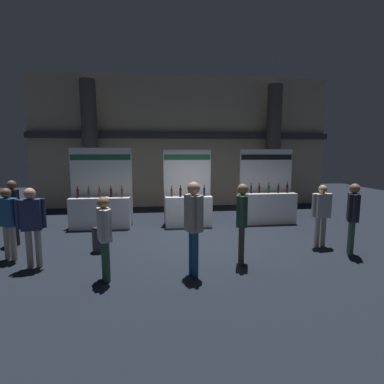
{
  "coord_description": "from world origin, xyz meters",
  "views": [
    {
      "loc": [
        -1.09,
        -7.63,
        2.4
      ],
      "look_at": [
        -0.09,
        1.07,
        1.18
      ],
      "focal_mm": 26.94,
      "sensor_mm": 36.0,
      "label": 1
    }
  ],
  "objects_px": {
    "exhibitor_booth_0": "(101,208)",
    "trash_bin": "(100,239)",
    "visitor_8": "(105,232)",
    "visitor_7": "(32,221)",
    "exhibitor_booth_2": "(268,204)",
    "visitor_6": "(353,213)",
    "visitor_5": "(242,217)",
    "visitor_4": "(321,210)",
    "visitor_0": "(8,218)",
    "visitor_2": "(13,207)",
    "exhibitor_booth_1": "(188,207)",
    "visitor_1": "(194,220)"
  },
  "relations": [
    {
      "from": "exhibitor_booth_0",
      "to": "trash_bin",
      "type": "distance_m",
      "value": 2.36
    },
    {
      "from": "visitor_8",
      "to": "visitor_7",
      "type": "bearing_deg",
      "value": 41.75
    },
    {
      "from": "exhibitor_booth_2",
      "to": "visitor_6",
      "type": "xyz_separation_m",
      "value": [
        0.77,
        -3.25,
        0.37
      ]
    },
    {
      "from": "visitor_5",
      "to": "visitor_4",
      "type": "bearing_deg",
      "value": 129.06
    },
    {
      "from": "visitor_5",
      "to": "visitor_7",
      "type": "distance_m",
      "value": 4.35
    },
    {
      "from": "visitor_0",
      "to": "visitor_4",
      "type": "relative_size",
      "value": 1.02
    },
    {
      "from": "visitor_2",
      "to": "visitor_7",
      "type": "distance_m",
      "value": 2.01
    },
    {
      "from": "visitor_5",
      "to": "visitor_6",
      "type": "xyz_separation_m",
      "value": [
        2.71,
        0.25,
        -0.04
      ]
    },
    {
      "from": "exhibitor_booth_0",
      "to": "visitor_0",
      "type": "bearing_deg",
      "value": -118.89
    },
    {
      "from": "visitor_6",
      "to": "visitor_5",
      "type": "bearing_deg",
      "value": -55.93
    },
    {
      "from": "exhibitor_booth_2",
      "to": "visitor_0",
      "type": "relative_size",
      "value": 1.54
    },
    {
      "from": "exhibitor_booth_0",
      "to": "visitor_4",
      "type": "height_order",
      "value": "exhibitor_booth_0"
    },
    {
      "from": "visitor_6",
      "to": "exhibitor_booth_2",
      "type": "bearing_deg",
      "value": -137.86
    },
    {
      "from": "exhibitor_booth_1",
      "to": "trash_bin",
      "type": "distance_m",
      "value": 3.3
    },
    {
      "from": "visitor_6",
      "to": "visitor_8",
      "type": "bearing_deg",
      "value": -53.27
    },
    {
      "from": "trash_bin",
      "to": "visitor_2",
      "type": "relative_size",
      "value": 0.36
    },
    {
      "from": "visitor_7",
      "to": "exhibitor_booth_0",
      "type": "bearing_deg",
      "value": 68.0
    },
    {
      "from": "exhibitor_booth_0",
      "to": "visitor_7",
      "type": "height_order",
      "value": "exhibitor_booth_0"
    },
    {
      "from": "exhibitor_booth_1",
      "to": "visitor_7",
      "type": "height_order",
      "value": "exhibitor_booth_1"
    },
    {
      "from": "visitor_8",
      "to": "exhibitor_booth_2",
      "type": "bearing_deg",
      "value": -71.48
    },
    {
      "from": "visitor_4",
      "to": "visitor_7",
      "type": "relative_size",
      "value": 0.94
    },
    {
      "from": "visitor_0",
      "to": "visitor_2",
      "type": "xyz_separation_m",
      "value": [
        -0.41,
        1.13,
        0.03
      ]
    },
    {
      "from": "exhibitor_booth_0",
      "to": "visitor_6",
      "type": "xyz_separation_m",
      "value": [
        6.31,
        -3.22,
        0.38
      ]
    },
    {
      "from": "exhibitor_booth_1",
      "to": "trash_bin",
      "type": "height_order",
      "value": "exhibitor_booth_1"
    },
    {
      "from": "exhibitor_booth_0",
      "to": "visitor_1",
      "type": "bearing_deg",
      "value": -57.68
    },
    {
      "from": "trash_bin",
      "to": "visitor_8",
      "type": "distance_m",
      "value": 1.84
    },
    {
      "from": "exhibitor_booth_0",
      "to": "exhibitor_booth_2",
      "type": "xyz_separation_m",
      "value": [
        5.54,
        0.03,
        0.01
      ]
    },
    {
      "from": "exhibitor_booth_1",
      "to": "visitor_6",
      "type": "height_order",
      "value": "exhibitor_booth_1"
    },
    {
      "from": "visitor_2",
      "to": "visitor_5",
      "type": "bearing_deg",
      "value": -151.86
    },
    {
      "from": "exhibitor_booth_1",
      "to": "visitor_4",
      "type": "distance_m",
      "value": 4.03
    },
    {
      "from": "visitor_1",
      "to": "exhibitor_booth_1",
      "type": "bearing_deg",
      "value": 154.75
    },
    {
      "from": "trash_bin",
      "to": "visitor_1",
      "type": "xyz_separation_m",
      "value": [
        2.1,
        -1.64,
        0.8
      ]
    },
    {
      "from": "exhibitor_booth_2",
      "to": "trash_bin",
      "type": "xyz_separation_m",
      "value": [
        -5.14,
        -2.34,
        -0.32
      ]
    },
    {
      "from": "exhibitor_booth_0",
      "to": "visitor_7",
      "type": "bearing_deg",
      "value": -103.19
    },
    {
      "from": "visitor_1",
      "to": "visitor_6",
      "type": "bearing_deg",
      "value": 79.87
    },
    {
      "from": "exhibitor_booth_1",
      "to": "visitor_4",
      "type": "relative_size",
      "value": 1.56
    },
    {
      "from": "trash_bin",
      "to": "visitor_4",
      "type": "xyz_separation_m",
      "value": [
        5.51,
        -0.3,
        0.63
      ]
    },
    {
      "from": "visitor_2",
      "to": "visitor_1",
      "type": "bearing_deg",
      "value": -161.29
    },
    {
      "from": "exhibitor_booth_0",
      "to": "visitor_4",
      "type": "relative_size",
      "value": 1.6
    },
    {
      "from": "exhibitor_booth_2",
      "to": "visitor_5",
      "type": "relative_size",
      "value": 1.43
    },
    {
      "from": "exhibitor_booth_0",
      "to": "visitor_7",
      "type": "relative_size",
      "value": 1.51
    },
    {
      "from": "visitor_6",
      "to": "visitor_7",
      "type": "bearing_deg",
      "value": -61.39
    },
    {
      "from": "exhibitor_booth_2",
      "to": "visitor_6",
      "type": "relative_size",
      "value": 1.48
    },
    {
      "from": "visitor_2",
      "to": "visitor_6",
      "type": "bearing_deg",
      "value": -144.04
    },
    {
      "from": "exhibitor_booth_1",
      "to": "visitor_6",
      "type": "relative_size",
      "value": 1.47
    },
    {
      "from": "exhibitor_booth_2",
      "to": "visitor_4",
      "type": "bearing_deg",
      "value": -82.11
    },
    {
      "from": "visitor_1",
      "to": "visitor_6",
      "type": "height_order",
      "value": "visitor_1"
    },
    {
      "from": "visitor_0",
      "to": "visitor_5",
      "type": "bearing_deg",
      "value": 13.56
    },
    {
      "from": "visitor_6",
      "to": "visitor_8",
      "type": "distance_m",
      "value": 5.52
    },
    {
      "from": "exhibitor_booth_2",
      "to": "visitor_7",
      "type": "bearing_deg",
      "value": -152.87
    }
  ]
}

